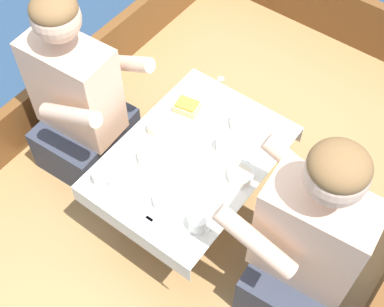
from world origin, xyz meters
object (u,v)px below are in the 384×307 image
object	(u,v)px
person_port	(79,102)
coffee_cup_starboard	(100,177)
person_starboard	(306,246)
coffee_cup_center	(198,222)
sandwich	(187,107)
coffee_cup_port	(225,144)
tin_can	(155,128)

from	to	relation	value
person_port	coffee_cup_starboard	bearing A→B (deg)	-37.65
person_starboard	coffee_cup_starboard	size ratio (longest dim) A/B	11.17
person_port	coffee_cup_center	distance (m)	0.86
sandwich	coffee_cup_port	world-z (taller)	coffee_cup_port
coffee_cup_port	coffee_cup_starboard	world-z (taller)	coffee_cup_starboard
person_port	person_starboard	bearing A→B (deg)	-3.85
sandwich	person_port	bearing A→B (deg)	-149.42
person_starboard	sandwich	distance (m)	0.83
tin_can	coffee_cup_starboard	bearing A→B (deg)	-92.05
coffee_cup_starboard	sandwich	bearing A→B (deg)	84.01
sandwich	coffee_cup_center	size ratio (longest dim) A/B	1.22
person_starboard	coffee_cup_center	distance (m)	0.43
coffee_cup_center	coffee_cup_starboard	bearing A→B (deg)	-170.98
coffee_cup_center	person_port	bearing A→B (deg)	167.06
sandwich	person_starboard	bearing A→B (deg)	-19.11
coffee_cup_center	tin_can	xyz separation A→B (m)	(-0.44, 0.27, -0.01)
sandwich	tin_can	xyz separation A→B (m)	(-0.04, -0.18, -0.00)
coffee_cup_center	tin_can	size ratio (longest dim) A/B	1.54
person_port	coffee_cup_starboard	world-z (taller)	person_port
coffee_cup_starboard	tin_can	bearing A→B (deg)	87.95
person_starboard	tin_can	world-z (taller)	person_starboard
person_starboard	coffee_cup_port	distance (m)	0.56
coffee_cup_port	person_port	bearing A→B (deg)	-164.90
coffee_cup_port	tin_can	distance (m)	0.32
person_port	coffee_cup_center	world-z (taller)	person_port
person_port	coffee_cup_center	bearing A→B (deg)	-16.28
coffee_cup_starboard	person_port	bearing A→B (deg)	145.69
sandwich	coffee_cup_starboard	bearing A→B (deg)	-95.99
coffee_cup_port	tin_can	size ratio (longest dim) A/B	1.51
person_port	sandwich	xyz separation A→B (m)	(0.44, 0.26, 0.03)
coffee_cup_starboard	coffee_cup_port	bearing A→B (deg)	55.16
person_starboard	sandwich	world-z (taller)	person_starboard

